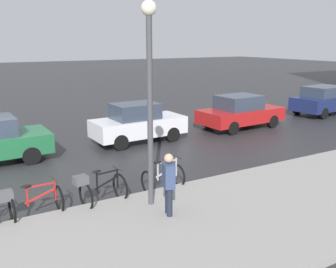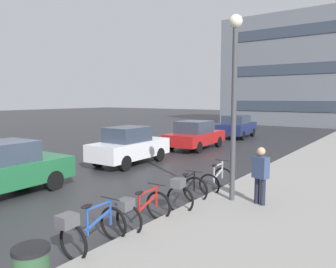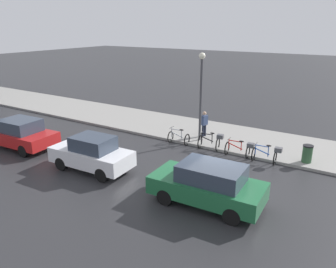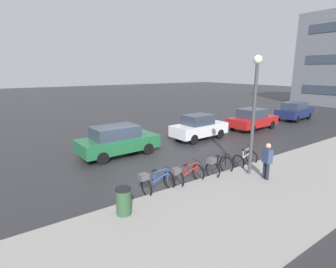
# 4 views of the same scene
# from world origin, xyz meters

# --- Properties ---
(ground_plane) EXTENTS (140.00, 140.00, 0.00)m
(ground_plane) POSITION_xyz_m (0.00, 0.00, 0.00)
(ground_plane) COLOR #28282B
(sidewalk_kerb) EXTENTS (4.80, 60.00, 0.14)m
(sidewalk_kerb) POSITION_xyz_m (6.00, 10.00, 0.07)
(sidewalk_kerb) COLOR gray
(sidewalk_kerb) RESTS_ON ground
(bicycle_nearest) EXTENTS (0.77, 1.40, 0.97)m
(bicycle_nearest) POSITION_xyz_m (3.43, -1.02, 0.49)
(bicycle_nearest) COLOR black
(bicycle_nearest) RESTS_ON ground
(bicycle_second) EXTENTS (0.78, 1.46, 0.92)m
(bicycle_second) POSITION_xyz_m (3.51, 0.40, 0.48)
(bicycle_second) COLOR black
(bicycle_second) RESTS_ON ground
(bicycle_third) EXTENTS (0.91, 1.39, 1.01)m
(bicycle_third) POSITION_xyz_m (3.62, 2.11, 0.51)
(bicycle_third) COLOR black
(bicycle_third) RESTS_ON ground
(bicycle_farthest) EXTENTS (0.75, 1.15, 0.95)m
(bicycle_farthest) POSITION_xyz_m (3.50, 4.09, 0.39)
(bicycle_farthest) COLOR black
(bicycle_farthest) RESTS_ON ground
(car_green) EXTENTS (2.07, 4.36, 1.64)m
(car_green) POSITION_xyz_m (-1.66, -0.19, 0.84)
(car_green) COLOR #1E6038
(car_green) RESTS_ON ground
(car_white) EXTENTS (1.86, 4.03, 1.68)m
(car_white) POSITION_xyz_m (-1.71, 5.76, 0.83)
(car_white) COLOR silver
(car_white) RESTS_ON ground
(car_red) EXTENTS (2.19, 4.42, 1.63)m
(car_red) POSITION_xyz_m (-1.63, 11.32, 0.81)
(car_red) COLOR #AD1919
(car_red) RESTS_ON ground
(pedestrian) EXTENTS (0.45, 0.34, 1.67)m
(pedestrian) POSITION_xyz_m (5.18, 3.30, 0.94)
(pedestrian) COLOR #1E2333
(pedestrian) RESTS_ON ground
(streetlamp) EXTENTS (0.36, 0.36, 5.12)m
(streetlamp) POSITION_xyz_m (4.43, 3.22, 3.24)
(streetlamp) COLOR #424247
(streetlamp) RESTS_ON ground
(trash_bin) EXTENTS (0.49, 0.49, 1.01)m
(trash_bin) POSITION_xyz_m (4.29, -2.71, 0.51)
(trash_bin) COLOR #2D5133
(trash_bin) RESTS_ON ground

